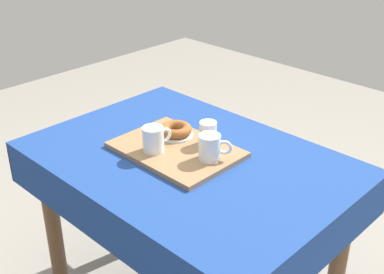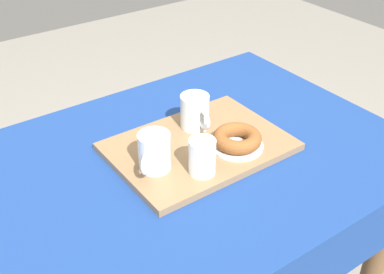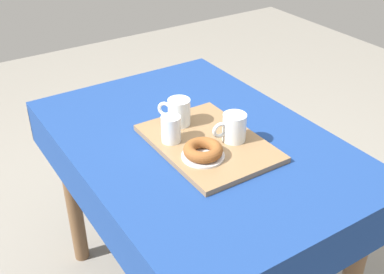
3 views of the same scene
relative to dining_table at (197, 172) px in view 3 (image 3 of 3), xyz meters
name	(u,v)px [view 3 (image 3 of 3)]	position (x,y,z in m)	size (l,w,h in m)	color
dining_table	(197,172)	(0.00, 0.00, 0.00)	(1.14, 0.80, 0.78)	navy
serving_tray	(208,143)	(0.06, 0.01, 0.15)	(0.44, 0.31, 0.02)	olive
tea_mug_left	(234,128)	(0.09, 0.08, 0.20)	(0.08, 0.12, 0.09)	white
tea_mug_right	(179,113)	(-0.09, -0.02, 0.20)	(0.10, 0.09, 0.09)	white
water_glass_near	(171,130)	(-0.01, -0.09, 0.20)	(0.06, 0.06, 0.09)	white
donut_plate_left	(203,156)	(0.12, -0.06, 0.16)	(0.13, 0.13, 0.01)	silver
sugar_donut_left	(203,150)	(0.12, -0.06, 0.18)	(0.12, 0.12, 0.04)	brown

